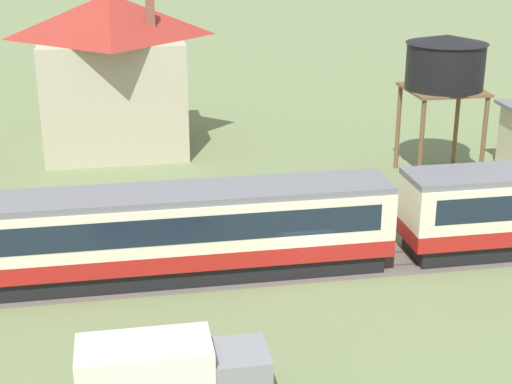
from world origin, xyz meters
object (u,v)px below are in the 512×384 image
water_tower (445,64)px  delivery_truck_grey (169,377)px  passenger_train (196,228)px  station_house_red_roof (113,70)px

water_tower → delivery_truck_grey: 29.01m
passenger_train → station_house_red_roof: station_house_red_roof is taller
station_house_red_roof → water_tower: station_house_red_roof is taller
station_house_red_roof → water_tower: 22.12m
passenger_train → delivery_truck_grey: size_ratio=9.11×
station_house_red_roof → delivery_truck_grey: bearing=-87.6°
station_house_red_roof → passenger_train: bearing=-81.1°
water_tower → delivery_truck_grey: size_ratio=1.40×
water_tower → delivery_truck_grey: water_tower is taller
station_house_red_roof → delivery_truck_grey: size_ratio=1.68×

